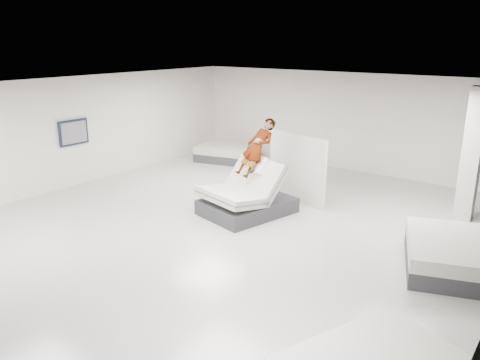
{
  "coord_description": "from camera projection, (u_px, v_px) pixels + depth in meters",
  "views": [
    {
      "loc": [
        6.06,
        -7.35,
        4.22
      ],
      "look_at": [
        -0.34,
        1.16,
        1.0
      ],
      "focal_mm": 35.0,
      "sensor_mm": 36.0,
      "label": 1
    }
  ],
  "objects": [
    {
      "name": "remote",
      "position": [
        252.0,
        172.0,
        11.29
      ],
      "size": [
        0.08,
        0.15,
        0.08
      ],
      "primitive_type": "cube",
      "rotation": [
        0.35,
        0.0,
        -0.23
      ],
      "color": "black",
      "rests_on": "person"
    },
    {
      "name": "divider_panel",
      "position": [
        297.0,
        168.0,
        12.5
      ],
      "size": [
        1.96,
        0.57,
        1.82
      ],
      "primitive_type": "cube",
      "rotation": [
        0.0,
        0.0,
        -0.25
      ],
      "color": "silver",
      "rests_on": "floor"
    },
    {
      "name": "flat_bed_right_far",
      "position": [
        452.0,
        255.0,
        8.86
      ],
      "size": [
        2.25,
        2.58,
        0.59
      ],
      "color": "#35353A",
      "rests_on": "floor"
    },
    {
      "name": "wall_poster",
      "position": [
        74.0,
        132.0,
        13.67
      ],
      "size": [
        0.06,
        0.95,
        0.75
      ],
      "color": "black",
      "rests_on": "wall_left"
    },
    {
      "name": "flat_bed_left_far",
      "position": [
        227.0,
        153.0,
        16.88
      ],
      "size": [
        2.3,
        1.93,
        0.55
      ],
      "color": "#35353A",
      "rests_on": "floor"
    },
    {
      "name": "hero_bed",
      "position": [
        246.0,
        198.0,
        11.66
      ],
      "size": [
        2.04,
        2.43,
        1.43
      ],
      "color": "#35353A",
      "rests_on": "floor"
    },
    {
      "name": "room",
      "position": [
        220.0,
        168.0,
        9.87
      ],
      "size": [
        14.0,
        14.04,
        3.2
      ],
      "color": "beige",
      "rests_on": "ground"
    },
    {
      "name": "person",
      "position": [
        257.0,
        160.0,
        11.61
      ],
      "size": [
        0.93,
        1.67,
        1.13
      ],
      "primitive_type": "imported",
      "rotation": [
        1.05,
        0.0,
        -0.23
      ],
      "color": "slate",
      "rests_on": "hero_bed"
    },
    {
      "name": "column",
      "position": [
        472.0,
        155.0,
        11.02
      ],
      "size": [
        0.4,
        0.4,
        3.2
      ],
      "primitive_type": "cube",
      "color": "silver",
      "rests_on": "floor"
    }
  ]
}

